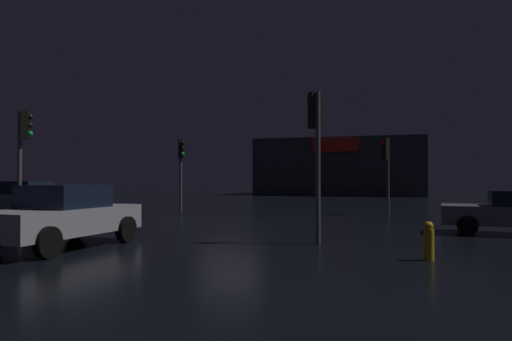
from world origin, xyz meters
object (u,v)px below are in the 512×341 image
at_px(traffic_signal_cross_left, 23,144).
at_px(fire_hydrant, 429,241).
at_px(traffic_signal_opposite, 316,132).
at_px(car_far, 22,199).
at_px(traffic_signal_main, 386,158).
at_px(store_building, 342,167).
at_px(car_near, 63,216).
at_px(traffic_signal_cross_right, 181,160).

relative_size(traffic_signal_cross_left, fire_hydrant, 4.94).
xyz_separation_m(traffic_signal_opposite, car_far, (-14.44, 4.91, -2.19)).
relative_size(traffic_signal_main, traffic_signal_opposite, 0.90).
relative_size(traffic_signal_main, fire_hydrant, 4.45).
xyz_separation_m(store_building, fire_hydrant, (7.00, -41.18, -2.51)).
bearing_deg(store_building, fire_hydrant, -80.35).
bearing_deg(car_near, car_far, 137.96).
bearing_deg(traffic_signal_cross_left, fire_hydrant, -11.31).
relative_size(store_building, car_far, 3.94).
xyz_separation_m(traffic_signal_cross_left, fire_hydrant, (13.11, -2.62, -2.53)).
bearing_deg(traffic_signal_cross_left, traffic_signal_opposite, -3.28).
bearing_deg(traffic_signal_opposite, traffic_signal_cross_right, 131.78).
relative_size(traffic_signal_cross_right, car_far, 0.87).
height_order(traffic_signal_opposite, traffic_signal_cross_left, traffic_signal_cross_left).
relative_size(traffic_signal_opposite, traffic_signal_cross_right, 1.08).
bearing_deg(car_near, traffic_signal_cross_left, 142.63).
bearing_deg(store_building, car_near, -92.31).
xyz_separation_m(traffic_signal_main, traffic_signal_cross_left, (-11.74, -10.62, 0.20)).
xyz_separation_m(store_building, traffic_signal_cross_right, (-4.64, -29.25, -0.21)).
xyz_separation_m(store_building, car_far, (-10.23, -34.24, -2.10)).
bearing_deg(car_near, traffic_signal_main, 62.37).
height_order(store_building, car_far, store_building).
height_order(traffic_signal_main, fire_hydrant, traffic_signal_main).
distance_m(car_near, fire_hydrant, 8.73).
xyz_separation_m(traffic_signal_cross_left, car_near, (4.41, -3.37, -2.13)).
height_order(traffic_signal_main, traffic_signal_cross_right, traffic_signal_cross_right).
bearing_deg(fire_hydrant, traffic_signal_opposite, 143.94).
height_order(traffic_signal_main, car_far, traffic_signal_main).
bearing_deg(fire_hydrant, traffic_signal_main, 95.91).
relative_size(traffic_signal_opposite, car_near, 0.92).
bearing_deg(car_far, traffic_signal_cross_left, -46.38).
height_order(store_building, traffic_signal_opposite, store_building).
height_order(car_near, car_far, car_far).
relative_size(store_building, fire_hydrant, 20.57).
bearing_deg(traffic_signal_opposite, fire_hydrant, -36.06).
bearing_deg(car_far, traffic_signal_main, 21.65).
distance_m(traffic_signal_opposite, car_near, 6.89).
distance_m(store_building, traffic_signal_cross_right, 29.62).
height_order(traffic_signal_cross_right, car_far, traffic_signal_cross_right).
height_order(car_far, fire_hydrant, car_far).
relative_size(store_building, car_near, 3.84).
bearing_deg(traffic_signal_cross_left, car_near, -37.37).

